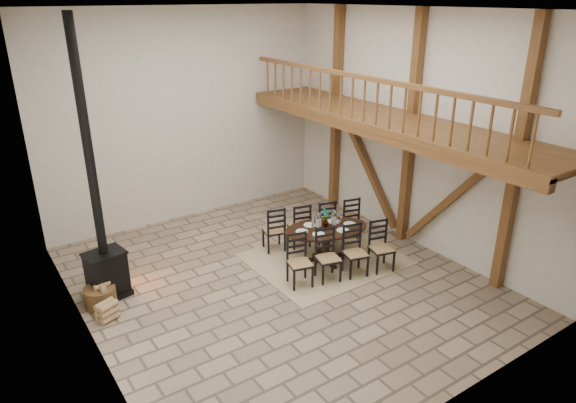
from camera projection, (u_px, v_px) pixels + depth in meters
ground at (278, 281)px, 10.06m from camera, size 8.00×8.00×0.00m
room_shell at (331, 122)px, 9.55m from camera, size 7.02×8.02×5.01m
rug at (325, 259)px, 10.87m from camera, size 3.00×2.50×0.02m
dining_table at (326, 244)px, 10.74m from camera, size 2.61×2.46×1.15m
wood_stove at (102, 242)px, 9.14m from camera, size 0.78×0.65×5.00m
log_basket at (100, 296)px, 9.19m from camera, size 0.56×0.56×0.46m
log_stack at (107, 311)px, 8.78m from camera, size 0.41×0.35×0.36m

